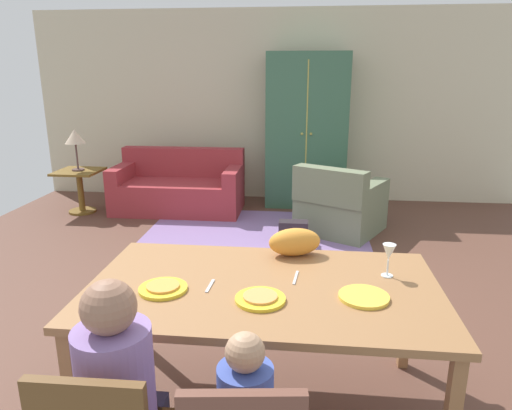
{
  "coord_description": "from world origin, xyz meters",
  "views": [
    {
      "loc": [
        0.48,
        -3.42,
        1.84
      ],
      "look_at": [
        0.11,
        0.01,
        0.85
      ],
      "focal_mm": 32.56,
      "sensor_mm": 36.0,
      "label": 1
    }
  ],
  "objects_px": {
    "plate_near_child": "(260,299)",
    "plate_near_woman": "(364,297)",
    "dining_table": "(264,296)",
    "plate_near_man": "(163,289)",
    "wine_glass": "(389,254)",
    "handbag": "(293,232)",
    "cat": "(295,242)",
    "side_table": "(80,185)",
    "table_lamp": "(75,138)",
    "armoire": "(307,131)",
    "couch": "(179,188)",
    "armchair": "(339,206)"
  },
  "relations": [
    {
      "from": "armchair",
      "to": "armoire",
      "type": "height_order",
      "value": "armoire"
    },
    {
      "from": "plate_near_man",
      "to": "table_lamp",
      "type": "height_order",
      "value": "table_lamp"
    },
    {
      "from": "plate_near_man",
      "to": "armoire",
      "type": "distance_m",
      "value": 4.45
    },
    {
      "from": "plate_near_man",
      "to": "couch",
      "type": "xyz_separation_m",
      "value": [
        -1.0,
        3.92,
        -0.47
      ]
    },
    {
      "from": "cat",
      "to": "table_lamp",
      "type": "height_order",
      "value": "table_lamp"
    },
    {
      "from": "side_table",
      "to": "plate_near_woman",
      "type": "bearing_deg",
      "value": -47.72
    },
    {
      "from": "plate_near_child",
      "to": "table_lamp",
      "type": "distance_m",
      "value": 4.66
    },
    {
      "from": "dining_table",
      "to": "handbag",
      "type": "height_order",
      "value": "dining_table"
    },
    {
      "from": "plate_near_child",
      "to": "armoire",
      "type": "height_order",
      "value": "armoire"
    },
    {
      "from": "wine_glass",
      "to": "armchair",
      "type": "relative_size",
      "value": 0.16
    },
    {
      "from": "dining_table",
      "to": "cat",
      "type": "height_order",
      "value": "cat"
    },
    {
      "from": "cat",
      "to": "table_lamp",
      "type": "distance_m",
      "value": 4.29
    },
    {
      "from": "handbag",
      "to": "armoire",
      "type": "bearing_deg",
      "value": 86.0
    },
    {
      "from": "wine_glass",
      "to": "plate_near_child",
      "type": "bearing_deg",
      "value": -151.6
    },
    {
      "from": "plate_near_woman",
      "to": "wine_glass",
      "type": "bearing_deg",
      "value": 60.69
    },
    {
      "from": "couch",
      "to": "armchair",
      "type": "relative_size",
      "value": 1.48
    },
    {
      "from": "cat",
      "to": "table_lamp",
      "type": "bearing_deg",
      "value": 117.6
    },
    {
      "from": "cat",
      "to": "handbag",
      "type": "distance_m",
      "value": 2.32
    },
    {
      "from": "dining_table",
      "to": "plate_near_man",
      "type": "bearing_deg",
      "value": -166.72
    },
    {
      "from": "side_table",
      "to": "handbag",
      "type": "height_order",
      "value": "side_table"
    },
    {
      "from": "cat",
      "to": "side_table",
      "type": "distance_m",
      "value": 4.31
    },
    {
      "from": "wine_glass",
      "to": "handbag",
      "type": "bearing_deg",
      "value": 103.15
    },
    {
      "from": "plate_near_child",
      "to": "plate_near_woman",
      "type": "xyz_separation_m",
      "value": [
        0.51,
        0.08,
        0.0
      ]
    },
    {
      "from": "plate_near_man",
      "to": "plate_near_child",
      "type": "bearing_deg",
      "value": -6.73
    },
    {
      "from": "side_table",
      "to": "table_lamp",
      "type": "xyz_separation_m",
      "value": [
        0.0,
        0.0,
        0.63
      ]
    },
    {
      "from": "handbag",
      "to": "plate_near_woman",
      "type": "bearing_deg",
      "value": -81.34
    },
    {
      "from": "plate_near_child",
      "to": "handbag",
      "type": "relative_size",
      "value": 0.78
    },
    {
      "from": "plate_near_man",
      "to": "cat",
      "type": "relative_size",
      "value": 0.78
    },
    {
      "from": "wine_glass",
      "to": "handbag",
      "type": "distance_m",
      "value": 2.64
    },
    {
      "from": "armoire",
      "to": "table_lamp",
      "type": "height_order",
      "value": "armoire"
    },
    {
      "from": "armoire",
      "to": "handbag",
      "type": "xyz_separation_m",
      "value": [
        -0.11,
        -1.63,
        -0.92
      ]
    },
    {
      "from": "table_lamp",
      "to": "dining_table",
      "type": "bearing_deg",
      "value": -51.64
    },
    {
      "from": "plate_near_woman",
      "to": "table_lamp",
      "type": "xyz_separation_m",
      "value": [
        -3.31,
        3.64,
        0.24
      ]
    },
    {
      "from": "plate_near_man",
      "to": "table_lamp",
      "type": "bearing_deg",
      "value": 122.07
    },
    {
      "from": "plate_near_child",
      "to": "wine_glass",
      "type": "relative_size",
      "value": 1.34
    },
    {
      "from": "dining_table",
      "to": "couch",
      "type": "relative_size",
      "value": 1.08
    },
    {
      "from": "plate_near_woman",
      "to": "side_table",
      "type": "relative_size",
      "value": 0.43
    },
    {
      "from": "plate_near_child",
      "to": "cat",
      "type": "xyz_separation_m",
      "value": [
        0.15,
        0.61,
        0.08
      ]
    },
    {
      "from": "table_lamp",
      "to": "armoire",
      "type": "bearing_deg",
      "value": 13.61
    },
    {
      "from": "plate_near_man",
      "to": "table_lamp",
      "type": "xyz_separation_m",
      "value": [
        -2.29,
        3.66,
        0.24
      ]
    },
    {
      "from": "plate_near_man",
      "to": "armoire",
      "type": "relative_size",
      "value": 0.12
    },
    {
      "from": "plate_near_man",
      "to": "side_table",
      "type": "bearing_deg",
      "value": 122.07
    },
    {
      "from": "armoire",
      "to": "plate_near_woman",
      "type": "bearing_deg",
      "value": -86.02
    },
    {
      "from": "plate_near_man",
      "to": "couch",
      "type": "bearing_deg",
      "value": 104.33
    },
    {
      "from": "plate_near_woman",
      "to": "wine_glass",
      "type": "distance_m",
      "value": 0.34
    },
    {
      "from": "wine_glass",
      "to": "side_table",
      "type": "distance_m",
      "value": 4.86
    },
    {
      "from": "dining_table",
      "to": "handbag",
      "type": "xyz_separation_m",
      "value": [
        0.09,
        2.64,
        -0.57
      ]
    },
    {
      "from": "plate_near_man",
      "to": "handbag",
      "type": "bearing_deg",
      "value": 77.75
    },
    {
      "from": "plate_near_woman",
      "to": "table_lamp",
      "type": "relative_size",
      "value": 0.46
    },
    {
      "from": "wine_glass",
      "to": "table_lamp",
      "type": "xyz_separation_m",
      "value": [
        -3.47,
        3.36,
        0.12
      ]
    }
  ]
}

